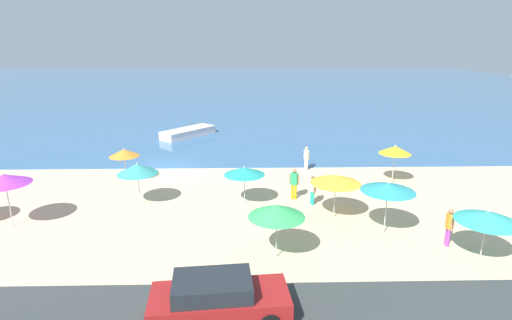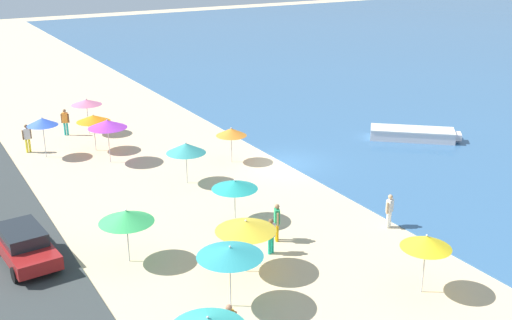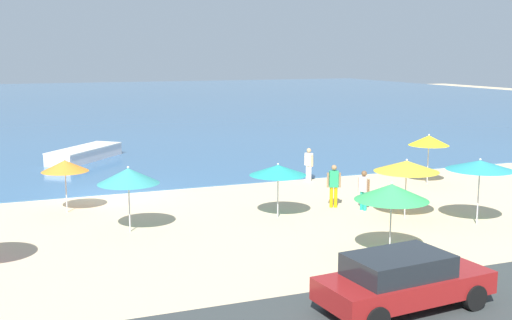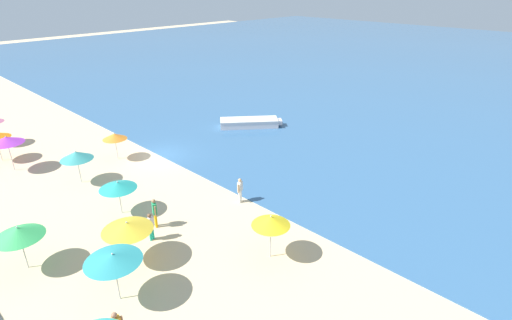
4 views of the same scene
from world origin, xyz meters
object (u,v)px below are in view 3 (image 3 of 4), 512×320
Objects in this scene: bather_0 at (309,163)px; bather_2 at (334,184)px; parked_car_1 at (403,280)px; skiff_nearshore at (85,153)px; beach_umbrella_11 at (407,166)px; beach_umbrella_2 at (480,165)px; beach_umbrella_4 at (65,166)px; beach_umbrella_0 at (429,140)px; bather_3 at (364,188)px; beach_umbrella_9 at (128,176)px; beach_umbrella_6 at (392,192)px; beach_umbrella_1 at (278,170)px.

bather_2 is at bearing -105.38° from bather_0.
parked_car_1 is at bearing -109.41° from bather_2.
bather_0 is 0.31× the size of skiff_nearshore.
beach_umbrella_11 is 7.84m from bather_0.
skiff_nearshore is at bearing 118.33° from beach_umbrella_11.
beach_umbrella_2 is 1.14× the size of beach_umbrella_4.
skiff_nearshore is at bearing 138.02° from beach_umbrella_0.
bather_0 reaches higher than parked_car_1.
beach_umbrella_0 is at bearing -2.15° from beach_umbrella_4.
beach_umbrella_4 is (-16.70, 0.63, -0.25)m from beach_umbrella_0.
skiff_nearshore is (-11.71, 19.82, -1.80)m from beach_umbrella_2.
bather_2 is 1.24m from bather_3.
bather_0 is at bearing 30.46° from beach_umbrella_9.
beach_umbrella_9 is at bearing 140.42° from beach_umbrella_6.
beach_umbrella_6 is 1.47× the size of bather_3.
bather_0 is 14.02m from skiff_nearshore.
beach_umbrella_1 is 9.56m from parked_car_1.
beach_umbrella_11 is (11.96, -5.68, 0.15)m from beach_umbrella_4.
parked_car_1 is (-5.00, -15.33, -0.11)m from bather_0.
beach_umbrella_9 is 1.33× the size of bather_2.
beach_umbrella_6 is 4.48m from parked_car_1.
parked_car_1 is (4.87, -9.53, -1.20)m from beach_umbrella_9.
bather_3 is at bearing 66.82° from beach_umbrella_6.
beach_umbrella_2 is at bearing -29.44° from beach_umbrella_1.
beach_umbrella_11 is at bearing -63.92° from bather_3.
beach_umbrella_1 is at bearing -0.54° from beach_umbrella_9.
beach_umbrella_11 is 0.46× the size of skiff_nearshore.
beach_umbrella_2 reaches higher than beach_umbrella_4.
bather_3 is (11.14, -4.00, -0.97)m from beach_umbrella_4.
parked_car_1 is 26.05m from skiff_nearshore.
beach_umbrella_9 is (-5.67, 0.05, 0.17)m from beach_umbrella_1.
beach_umbrella_6 reaches higher than beach_umbrella_9.
beach_umbrella_11 is (3.17, 3.81, -0.03)m from beach_umbrella_6.
skiff_nearshore is at bearing 132.51° from bather_0.
parked_car_1 is (-2.11, -3.76, -1.24)m from beach_umbrella_6.
parked_car_1 is at bearing -62.92° from beach_umbrella_9.
beach_umbrella_0 is at bearing -41.98° from skiff_nearshore.
bather_0 is 0.37× the size of parked_car_1.
bather_0 is 6.11m from bather_3.
bather_0 is at bearing 92.08° from beach_umbrella_11.
bather_2 is at bearing -158.69° from beach_umbrella_0.
beach_umbrella_2 is 9.41m from parked_car_1.
beach_umbrella_1 is 7.26m from bather_0.
beach_umbrella_11 is 1.49× the size of bather_0.
beach_umbrella_6 is at bearing -39.58° from beach_umbrella_9.
bather_0 reaches higher than skiff_nearshore.
bather_3 is at bearing 116.08° from beach_umbrella_11.
beach_umbrella_2 is at bearing -49.15° from bather_2.
beach_umbrella_1 is at bearing -167.19° from bather_2.
beach_umbrella_2 is 4.60m from bather_3.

